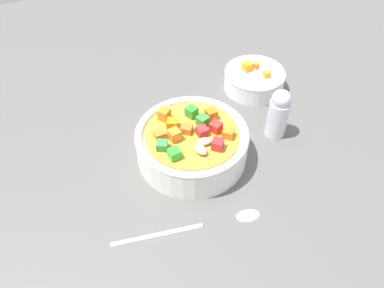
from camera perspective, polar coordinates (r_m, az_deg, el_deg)
The scene contains 5 objects.
ground_plane at distance 61.16cm, azimuth -0.00°, elevation -2.51°, with size 140.00×140.00×2.00cm, color #565451.
soup_bowl_main at distance 58.16cm, azimuth 0.00°, elevation 0.16°, with size 17.52×17.52×6.97cm.
spoon at distance 52.37cm, azimuth 1.87°, elevation -12.08°, with size 5.50×20.85×0.79cm.
side_bowl_small at distance 73.48cm, azimuth 9.48°, elevation 9.77°, with size 11.54×11.54×4.91cm.
pepper_shaker at distance 62.83cm, azimuth 13.08°, elevation 4.60°, with size 3.48×3.48×8.96cm.
Camera 1 is at (36.68, -17.34, 44.77)cm, focal length 34.89 mm.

